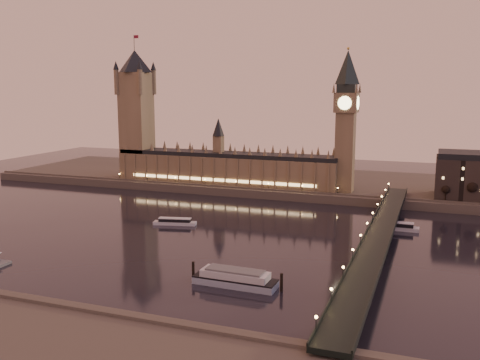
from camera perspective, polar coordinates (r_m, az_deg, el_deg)
The scene contains 11 objects.
ground at distance 304.54m, azimuth -3.03°, elevation -5.73°, with size 700.00×700.00×0.00m, color black.
far_embankment at distance 449.65m, azimuth 8.89°, elevation -0.37°, with size 560.00×130.00×6.00m, color #423D35.
palace_of_westminster at distance 424.78m, azimuth -1.56°, elevation 1.71°, with size 180.00×26.62×52.00m.
victoria_tower at distance 456.72m, azimuth -11.01°, elevation 7.65°, with size 31.68×31.68×118.00m.
big_ben at distance 395.55m, azimuth 11.26°, elevation 7.08°, with size 17.68×17.68×104.00m.
westminster_bridge at distance 280.79m, azimuth 14.49°, elevation -6.21°, with size 13.20×260.00×15.30m.
bare_tree_0 at distance 384.03m, azimuth 21.16°, elevation -0.86°, with size 5.83×5.83×11.85m.
bare_tree_1 at distance 384.61m, azimuth 23.36°, elevation -0.99°, with size 5.83×5.83×11.85m.
cruise_boat_a at distance 325.44m, azimuth -6.96°, elevation -4.44°, with size 26.49×11.24×4.14m.
cruise_boat_b at distance 324.51m, azimuth 16.34°, elevation -4.77°, with size 25.46×6.55×4.69m.
moored_barge at distance 226.38m, azimuth -0.53°, elevation -10.43°, with size 41.08×10.81×7.53m.
Camera 1 is at (116.95, -269.13, 81.47)m, focal length 40.00 mm.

